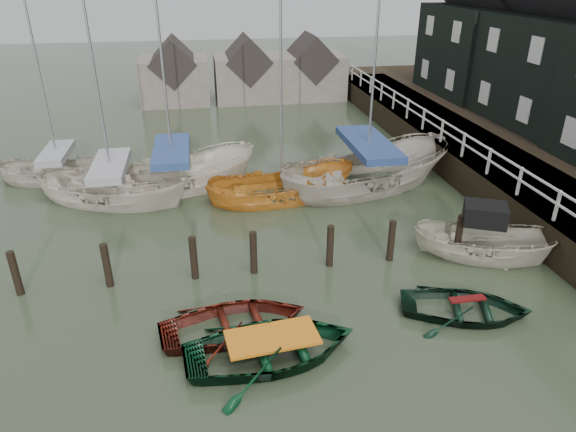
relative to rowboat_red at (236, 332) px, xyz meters
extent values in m
plane|color=#2E3924|center=(2.00, -0.22, 0.00)|extent=(120.00, 120.00, 0.00)
cube|color=black|center=(11.50, 9.78, 1.40)|extent=(3.00, 32.00, 0.20)
cube|color=silver|center=(10.00, 9.78, 2.45)|extent=(0.06, 32.00, 0.06)
cube|color=silver|center=(10.00, 9.78, 2.05)|extent=(0.06, 32.00, 0.06)
cube|color=black|center=(17.00, 9.78, 0.00)|extent=(14.00, 38.00, 1.50)
cube|color=black|center=(17.00, 11.78, 4.00)|extent=(6.00, 7.00, 5.00)
cube|color=black|center=(17.00, 18.78, 4.00)|extent=(6.40, 7.00, 5.00)
cylinder|color=black|center=(-6.00, 2.78, 0.50)|extent=(0.22, 0.22, 1.80)
cylinder|color=black|center=(-3.50, 2.78, 0.50)|extent=(0.22, 0.22, 1.80)
cylinder|color=black|center=(-1.00, 2.78, 0.50)|extent=(0.22, 0.22, 1.80)
cylinder|color=black|center=(0.80, 2.78, 0.50)|extent=(0.22, 0.22, 1.80)
cylinder|color=black|center=(3.20, 2.78, 0.50)|extent=(0.22, 0.22, 1.80)
cylinder|color=black|center=(5.20, 2.78, 0.50)|extent=(0.22, 0.22, 1.80)
cylinder|color=black|center=(7.50, 2.78, 0.50)|extent=(0.22, 0.22, 1.80)
cube|color=#665B51|center=(-2.00, 25.78, 1.50)|extent=(4.50, 4.00, 3.00)
cube|color=#282321|center=(-2.00, 25.78, 2.80)|extent=(3.18, 4.08, 3.18)
cube|color=#665B51|center=(3.00, 25.78, 1.50)|extent=(4.50, 4.00, 3.00)
cube|color=#282321|center=(3.00, 25.78, 2.80)|extent=(3.18, 4.08, 3.18)
cube|color=#665B51|center=(7.50, 25.78, 1.50)|extent=(4.50, 4.00, 3.00)
cube|color=#282321|center=(7.50, 25.78, 2.80)|extent=(3.18, 4.08, 3.18)
imported|color=#4F140B|center=(0.00, 0.00, 0.00)|extent=(4.20, 3.28, 0.79)
imported|color=black|center=(0.80, -1.13, 0.00)|extent=(4.49, 3.42, 0.87)
imported|color=black|center=(6.21, -0.34, 0.00)|extent=(4.06, 3.44, 0.72)
imported|color=beige|center=(8.19, 2.42, 0.00)|extent=(4.74, 3.38, 1.72)
cube|color=black|center=(8.19, 2.62, 1.47)|extent=(1.60, 1.45, 0.65)
imported|color=beige|center=(-4.13, 9.16, 0.00)|extent=(6.90, 4.70, 2.49)
cylinder|color=#B2B2B7|center=(-4.13, 9.16, 5.42)|extent=(0.10, 0.10, 8.10)
cube|color=#99989D|center=(-4.13, 9.16, 1.49)|extent=(3.78, 2.55, 0.30)
imported|color=beige|center=(-1.77, 10.07, 0.00)|extent=(7.74, 4.53, 2.81)
cylinder|color=#B2B2B7|center=(-1.77, 10.07, 6.14)|extent=(0.10, 0.10, 9.19)
cube|color=navy|center=(-1.77, 10.07, 1.67)|extent=(4.24, 2.44, 0.30)
imported|color=orange|center=(2.56, 8.27, 0.00)|extent=(6.38, 2.97, 2.38)
cylinder|color=#B2B2B7|center=(2.56, 8.27, 5.68)|extent=(0.10, 0.10, 8.73)
imported|color=#B8AE9D|center=(6.36, 8.90, 0.00)|extent=(8.85, 5.46, 3.20)
cylinder|color=#B2B2B7|center=(6.36, 8.90, 5.95)|extent=(0.10, 0.10, 8.38)
cube|color=navy|center=(6.36, 8.90, 1.88)|extent=(4.85, 2.95, 0.30)
imported|color=#BFB5A3|center=(-6.77, 11.88, 0.00)|extent=(5.51, 2.58, 2.06)
cylinder|color=#B2B2B7|center=(-6.77, 11.88, 5.22)|extent=(0.10, 0.10, 8.17)
cube|color=#939498|center=(-6.77, 11.88, 1.25)|extent=(3.03, 1.38, 0.30)
camera|label=1|loc=(-0.50, -10.73, 8.54)|focal=32.00mm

